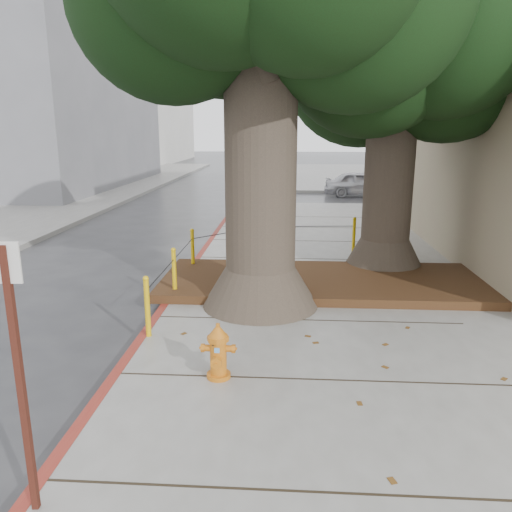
{
  "coord_description": "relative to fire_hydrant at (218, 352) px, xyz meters",
  "views": [
    {
      "loc": [
        0.16,
        -5.67,
        3.17
      ],
      "look_at": [
        -0.36,
        2.46,
        1.1
      ],
      "focal_mm": 35.0,
      "sensor_mm": 36.0,
      "label": 1
    }
  ],
  "objects": [
    {
      "name": "ground",
      "position": [
        0.67,
        0.02,
        -0.5
      ],
      "size": [
        140.0,
        140.0,
        0.0
      ],
      "primitive_type": "plane",
      "color": "#28282B",
      "rests_on": "ground"
    },
    {
      "name": "sidewalk_far",
      "position": [
        6.67,
        30.02,
        -0.43
      ],
      "size": [
        16.0,
        20.0,
        0.15
      ],
      "primitive_type": "cube",
      "color": "slate",
      "rests_on": "ground"
    },
    {
      "name": "curb_red",
      "position": [
        -1.33,
        2.52,
        -0.43
      ],
      "size": [
        0.14,
        26.0,
        0.16
      ],
      "primitive_type": "cube",
      "color": "maroon",
      "rests_on": "ground"
    },
    {
      "name": "planter_bed",
      "position": [
        1.57,
        3.92,
        -0.27
      ],
      "size": [
        6.4,
        2.6,
        0.16
      ],
      "primitive_type": "cube",
      "color": "black",
      "rests_on": "sidewalk_main"
    },
    {
      "name": "building_far_grey",
      "position": [
        -14.33,
        22.02,
        5.5
      ],
      "size": [
        12.0,
        16.0,
        12.0
      ],
      "primitive_type": "cube",
      "color": "slate",
      "rests_on": "ground"
    },
    {
      "name": "building_far_white",
      "position": [
        -16.33,
        45.02,
        7.0
      ],
      "size": [
        12.0,
        18.0,
        15.0
      ],
      "primitive_type": "cube",
      "color": "silver",
      "rests_on": "ground"
    },
    {
      "name": "tree_far",
      "position": [
        3.31,
        5.35,
        4.52
      ],
      "size": [
        4.5,
        3.8,
        7.17
      ],
      "color": "#4C3F33",
      "rests_on": "sidewalk_main"
    },
    {
      "name": "bollard_ring",
      "position": [
        -0.2,
        4.4,
        0.16
      ],
      "size": [
        3.79,
        5.39,
        0.95
      ],
      "color": "gold",
      "rests_on": "sidewalk_main"
    },
    {
      "name": "fire_hydrant",
      "position": [
        0.0,
        0.0,
        0.0
      ],
      "size": [
        0.37,
        0.33,
        0.72
      ],
      "rotation": [
        0.0,
        0.0,
        -0.0
      ],
      "color": "orange",
      "rests_on": "sidewalk_main"
    },
    {
      "name": "signpost",
      "position": [
        -1.19,
        -2.3,
        0.92
      ],
      "size": [
        0.22,
        0.06,
        2.24
      ],
      "rotation": [
        0.0,
        0.0,
        0.06
      ],
      "color": "#471911",
      "rests_on": "sidewalk_main"
    },
    {
      "name": "car_silver",
      "position": [
        4.39,
        18.97,
        0.11
      ],
      "size": [
        3.67,
        1.67,
        1.22
      ],
      "primitive_type": "imported",
      "rotation": [
        0.0,
        0.0,
        1.51
      ],
      "color": "#BAB9BF",
      "rests_on": "ground"
    },
    {
      "name": "car_dark",
      "position": [
        -11.19,
        18.26,
        0.09
      ],
      "size": [
        2.14,
        4.24,
        1.18
      ],
      "primitive_type": "imported",
      "rotation": [
        0.0,
        0.0,
        -0.12
      ],
      "color": "black",
      "rests_on": "ground"
    }
  ]
}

